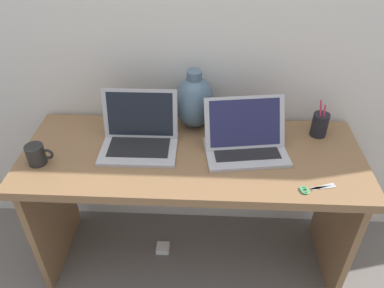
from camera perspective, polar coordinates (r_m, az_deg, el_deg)
ground_plane at (r=2.16m, az=-0.00°, el=-16.68°), size 6.00×6.00×0.00m
back_wall at (r=1.69m, az=0.55°, el=18.45°), size 4.40×0.04×2.40m
desk at (r=1.73m, az=-0.00°, el=-5.39°), size 1.49×0.57×0.72m
laptop_left at (r=1.67m, az=-7.96°, el=1.72°), size 0.33×0.25×0.24m
laptop_right at (r=1.64m, az=8.09°, el=0.90°), size 0.38×0.28×0.22m
green_vase at (r=1.75m, az=0.35°, el=6.45°), size 0.19×0.19×0.28m
coffee_mug at (r=1.68m, az=-22.53°, el=-1.49°), size 0.11×0.08×0.09m
pen_cup at (r=1.81m, az=18.82°, el=2.83°), size 0.07×0.07×0.18m
scissors at (r=1.53m, az=17.64°, el=-6.54°), size 0.15×0.07×0.01m
power_brick at (r=2.18m, az=-4.45°, el=-15.46°), size 0.07×0.07×0.03m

